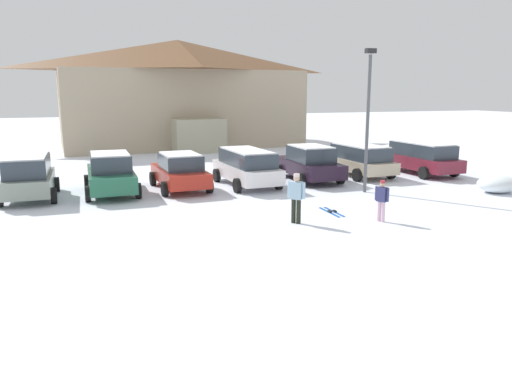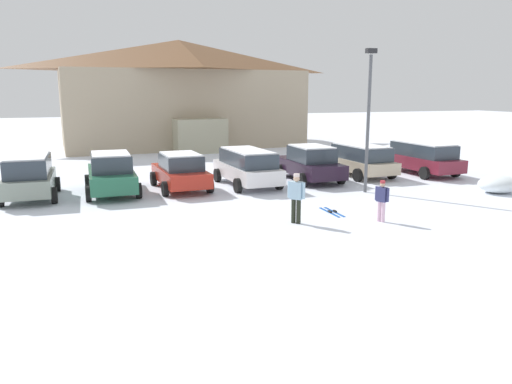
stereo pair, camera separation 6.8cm
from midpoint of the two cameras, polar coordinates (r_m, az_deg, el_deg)
name	(u,v)px [view 1 (the left image)]	position (r m, az deg, el deg)	size (l,w,h in m)	color
ground	(336,272)	(12.46, 8.95, -8.99)	(160.00, 160.00, 0.00)	white
ski_lodge	(179,93)	(41.15, -8.86, 11.14)	(19.00, 12.27, 8.26)	tan
parked_grey_wagon	(29,176)	(22.18, -24.64, 1.68)	(2.19, 4.05, 1.79)	gray
parked_green_coupe	(111,173)	(22.12, -16.36, 2.06)	(2.22, 4.62, 1.77)	#246346
parked_red_sedan	(180,171)	(22.45, -8.77, 2.38)	(2.27, 4.37, 1.64)	#AE271A
parked_white_suv	(247,166)	(23.06, -1.17, 2.96)	(2.32, 4.73, 1.69)	silver
parked_black_sedan	(309,163)	(24.52, 6.02, 3.31)	(2.26, 4.58, 1.73)	black
parked_beige_suv	(360,159)	(26.24, 11.68, 3.71)	(2.32, 4.43, 1.63)	#BDAB8E
parked_maroon_van	(421,157)	(27.79, 18.28, 3.84)	(2.24, 4.77, 1.68)	maroon
skier_teen_in_navy_coat	(382,198)	(17.20, 14.07, -0.72)	(0.33, 0.48, 1.41)	#DEB1CA
skier_adult_in_blue_parka	(296,195)	(16.49, 4.51, -0.39)	(0.46, 0.48, 1.67)	black
pair_of_skis	(332,212)	(18.30, 8.54, -2.26)	(0.32, 1.54, 0.08)	blue
lamp_post	(368,114)	(21.84, 12.58, 8.72)	(0.44, 0.24, 6.05)	#515459
plowed_snow_pile	(498,184)	(23.94, 25.82, 0.83)	(1.84, 1.47, 0.76)	white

